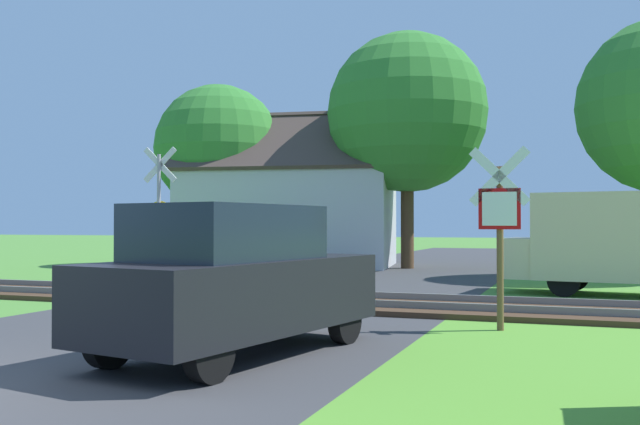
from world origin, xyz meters
name	(u,v)px	position (x,y,z in m)	size (l,w,h in m)	color
road_asphalt	(81,355)	(0.00, 2.00, 0.00)	(7.00, 80.00, 0.01)	#38383A
rail_track	(279,301)	(0.00, 7.91, 0.06)	(60.00, 2.60, 0.22)	#422D1E
stop_sign_near	(500,223)	(4.46, 5.70, 1.58)	(0.88, 0.15, 2.69)	brown
crossing_sign_far	(159,209)	(-4.04, 9.95, 1.94)	(0.87, 0.17, 3.44)	#9E9EA5
house	(290,213)	(-4.69, 19.89, 1.98)	(8.67, 6.38, 5.80)	#B7B7BC
tree_left	(218,149)	(-7.47, 19.37, 4.46)	(4.89, 4.89, 6.92)	#513823
tree_center	(407,113)	(-0.14, 19.71, 5.50)	(5.66, 5.66, 8.35)	#513823
mail_truck	(630,239)	(6.58, 11.81, 1.24)	(5.09, 2.45, 2.24)	beige
parked_car	(236,280)	(1.72, 2.63, 0.89)	(2.38, 4.24, 1.78)	black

